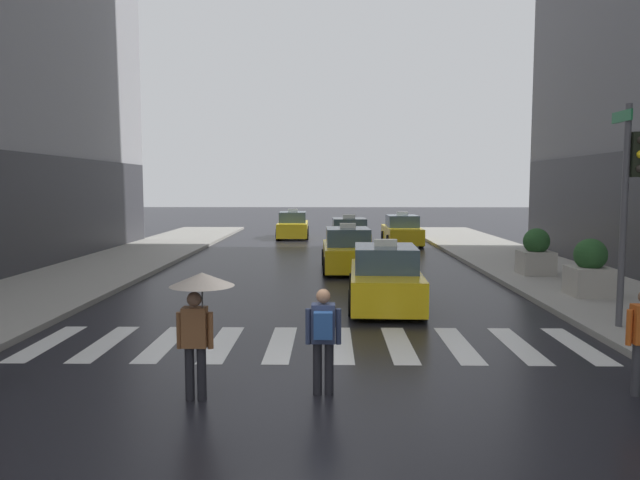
# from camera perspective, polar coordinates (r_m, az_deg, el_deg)

# --- Properties ---
(ground_plane) EXTENTS (160.00, 160.00, 0.00)m
(ground_plane) POSITION_cam_1_polar(r_m,az_deg,el_deg) (9.33, -1.55, -14.89)
(ground_plane) COLOR black
(crosswalk_markings) EXTENTS (11.30, 2.80, 0.01)m
(crosswalk_markings) POSITION_cam_1_polar(r_m,az_deg,el_deg) (12.19, -0.93, -10.01)
(crosswalk_markings) COLOR silver
(crosswalk_markings) RESTS_ON ground
(traffic_light_pole) EXTENTS (0.44, 0.84, 4.80)m
(traffic_light_pole) POSITION_cam_1_polar(r_m,az_deg,el_deg) (14.30, 27.78, 4.83)
(traffic_light_pole) COLOR #47474C
(traffic_light_pole) RESTS_ON curb_right
(taxi_lead) EXTENTS (2.07, 4.61, 1.80)m
(taxi_lead) POSITION_cam_1_polar(r_m,az_deg,el_deg) (15.92, 6.30, -3.77)
(taxi_lead) COLOR yellow
(taxi_lead) RESTS_ON ground
(taxi_second) EXTENTS (2.02, 4.58, 1.80)m
(taxi_second) POSITION_cam_1_polar(r_m,az_deg,el_deg) (22.51, 2.67, -1.09)
(taxi_second) COLOR yellow
(taxi_second) RESTS_ON ground
(taxi_third) EXTENTS (2.05, 4.59, 1.80)m
(taxi_third) POSITION_cam_1_polar(r_m,az_deg,el_deg) (29.27, 2.81, 0.38)
(taxi_third) COLOR yellow
(taxi_third) RESTS_ON ground
(taxi_fourth) EXTENTS (1.97, 4.56, 1.80)m
(taxi_fourth) POSITION_cam_1_polar(r_m,az_deg,el_deg) (32.48, 7.90, 0.82)
(taxi_fourth) COLOR yellow
(taxi_fourth) RESTS_ON ground
(taxi_fifth) EXTENTS (2.02, 4.58, 1.80)m
(taxi_fifth) POSITION_cam_1_polar(r_m,az_deg,el_deg) (36.37, -2.64, 1.33)
(taxi_fifth) COLOR yellow
(taxi_fifth) RESTS_ON ground
(pedestrian_with_umbrella) EXTENTS (0.96, 0.96, 1.94)m
(pedestrian_with_umbrella) POSITION_cam_1_polar(r_m,az_deg,el_deg) (8.96, -11.57, -5.78)
(pedestrian_with_umbrella) COLOR black
(pedestrian_with_umbrella) RESTS_ON ground
(pedestrian_with_backpack) EXTENTS (0.55, 0.43, 1.65)m
(pedestrian_with_backpack) POSITION_cam_1_polar(r_m,az_deg,el_deg) (9.10, 0.32, -9.01)
(pedestrian_with_backpack) COLOR black
(pedestrian_with_backpack) RESTS_ON ground
(planter_near_corner) EXTENTS (1.10, 1.10, 1.60)m
(planter_near_corner) POSITION_cam_1_polar(r_m,az_deg,el_deg) (18.15, 24.62, -2.64)
(planter_near_corner) COLOR #A8A399
(planter_near_corner) RESTS_ON curb_right
(planter_mid_block) EXTENTS (1.10, 1.10, 1.60)m
(planter_mid_block) POSITION_cam_1_polar(r_m,az_deg,el_deg) (21.81, 20.15, -1.23)
(planter_mid_block) COLOR #A8A399
(planter_mid_block) RESTS_ON curb_right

